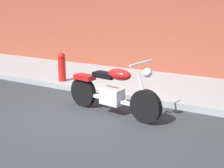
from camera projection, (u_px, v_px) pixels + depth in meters
ground_plane at (83, 115)px, 6.03m from camera, size 60.00×60.00×0.00m
sidewalk at (140, 83)px, 8.20m from camera, size 23.81×2.76×0.14m
motorcycle at (112, 92)px, 5.98m from camera, size 2.20×0.73×1.13m
fire_hydrant at (62, 69)px, 8.11m from camera, size 0.20×0.20×0.91m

